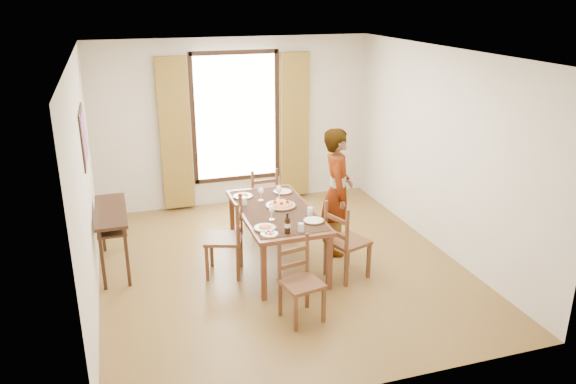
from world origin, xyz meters
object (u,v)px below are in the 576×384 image
object	(u,v)px
console_table	(111,218)
dining_table	(276,214)
man	(337,192)
pasta_platter	(281,203)

from	to	relation	value
console_table	dining_table	size ratio (longest dim) A/B	0.66
man	pasta_platter	distance (m)	0.79
console_table	pasta_platter	size ratio (longest dim) A/B	3.00
man	pasta_platter	bearing A→B (deg)	111.39
console_table	man	xyz separation A→B (m)	(2.88, -0.40, 0.18)
dining_table	man	xyz separation A→B (m)	(0.88, 0.10, 0.17)
man	console_table	bearing A→B (deg)	101.28
man	pasta_platter	world-z (taller)	man
console_table	man	size ratio (longest dim) A/B	0.70
pasta_platter	console_table	bearing A→B (deg)	168.34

